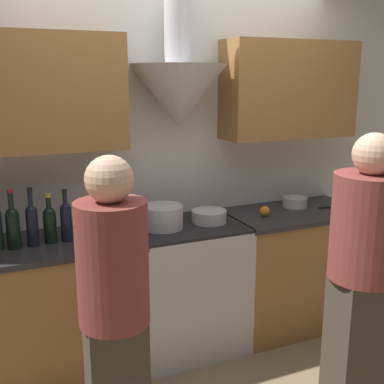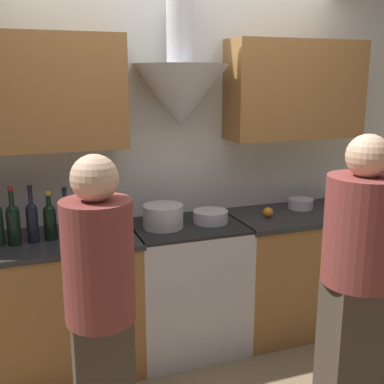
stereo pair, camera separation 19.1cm
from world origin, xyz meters
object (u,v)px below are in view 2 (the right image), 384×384
(wine_bottle_8, at_px, (50,220))
(wine_bottle_9, at_px, (66,217))
(mixing_bowl, at_px, (211,216))
(person_foreground_left, at_px, (101,308))
(wine_bottle_6, at_px, (13,222))
(wine_bottle_7, at_px, (32,220))
(stock_pot, at_px, (163,216))
(saucepan, at_px, (301,204))
(stove_range, at_px, (187,286))
(orange_fruit, at_px, (268,212))
(person_foreground_right, at_px, (357,281))

(wine_bottle_8, relative_size, wine_bottle_9, 0.93)
(mixing_bowl, relative_size, person_foreground_left, 0.15)
(wine_bottle_9, distance_m, person_foreground_left, 0.94)
(wine_bottle_9, height_order, person_foreground_left, person_foreground_left)
(person_foreground_left, bearing_deg, wine_bottle_6, 111.22)
(wine_bottle_6, bearing_deg, wine_bottle_8, 6.45)
(wine_bottle_8, distance_m, mixing_bowl, 1.07)
(wine_bottle_7, xyz_separation_m, mixing_bowl, (1.17, 0.01, -0.10))
(wine_bottle_9, bearing_deg, wine_bottle_7, -179.64)
(stock_pot, xyz_separation_m, person_foreground_left, (-0.58, -0.94, -0.12))
(saucepan, bearing_deg, mixing_bowl, -172.60)
(wine_bottle_6, bearing_deg, stove_range, 1.46)
(wine_bottle_6, relative_size, wine_bottle_8, 1.17)
(orange_fruit, height_order, person_foreground_right, person_foreground_right)
(saucepan, xyz_separation_m, person_foreground_left, (-1.70, -1.04, -0.08))
(person_foreground_right, bearing_deg, mixing_bowl, 106.46)
(mixing_bowl, xyz_separation_m, saucepan, (0.78, 0.10, -0.00))
(wine_bottle_7, distance_m, saucepan, 1.96)
(wine_bottle_9, xyz_separation_m, person_foreground_left, (0.05, -0.93, -0.17))
(stove_range, distance_m, stock_pot, 0.56)
(wine_bottle_9, bearing_deg, stove_range, 1.33)
(saucepan, bearing_deg, wine_bottle_8, -177.01)
(wine_bottle_9, xyz_separation_m, saucepan, (1.75, 0.11, -0.10))
(mixing_bowl, bearing_deg, person_foreground_right, -73.54)
(wine_bottle_8, bearing_deg, person_foreground_right, -39.11)
(saucepan, bearing_deg, wine_bottle_7, -176.71)
(stock_pot, bearing_deg, orange_fruit, -1.91)
(wine_bottle_8, bearing_deg, wine_bottle_6, -173.55)
(wine_bottle_6, xyz_separation_m, wine_bottle_9, (0.30, 0.01, -0.00))
(stove_range, relative_size, mixing_bowl, 3.79)
(wine_bottle_8, height_order, person_foreground_right, person_foreground_right)
(wine_bottle_8, relative_size, person_foreground_right, 0.19)
(wine_bottle_9, xyz_separation_m, person_foreground_right, (1.30, -1.12, -0.15))
(stove_range, height_order, stock_pot, stock_pot)
(saucepan, bearing_deg, wine_bottle_9, -176.38)
(wine_bottle_6, xyz_separation_m, person_foreground_right, (1.61, -1.11, -0.16))
(stock_pot, xyz_separation_m, mixing_bowl, (0.34, -0.00, -0.04))
(wine_bottle_7, relative_size, wine_bottle_9, 1.08)
(wine_bottle_8, height_order, stock_pot, wine_bottle_8)
(wine_bottle_8, height_order, person_foreground_left, person_foreground_left)
(wine_bottle_8, bearing_deg, stock_pot, -0.26)
(wine_bottle_8, bearing_deg, saucepan, 2.99)
(wine_bottle_9, bearing_deg, saucepan, 3.62)
(wine_bottle_9, height_order, mixing_bowl, wine_bottle_9)
(person_foreground_left, bearing_deg, wine_bottle_8, 98.83)
(wine_bottle_6, height_order, wine_bottle_7, wine_bottle_6)
(stock_pot, relative_size, mixing_bowl, 1.12)
(stove_range, bearing_deg, orange_fruit, -3.16)
(wine_bottle_6, xyz_separation_m, orange_fruit, (1.71, -0.01, -0.10))
(mixing_bowl, height_order, orange_fruit, mixing_bowl)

